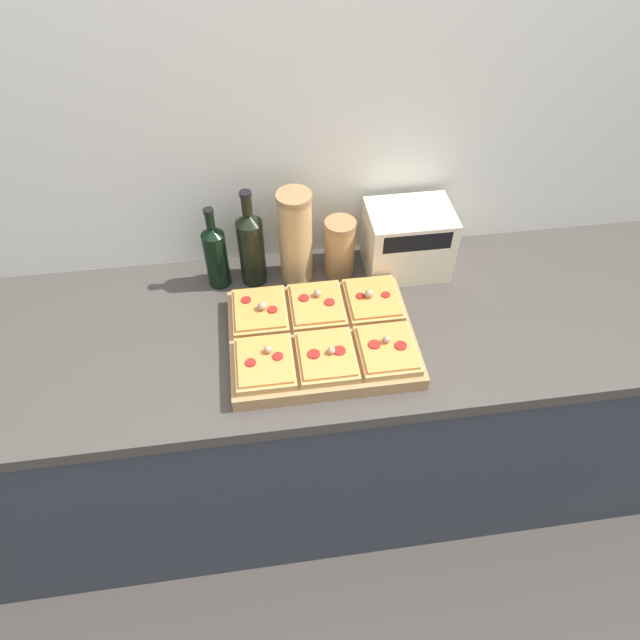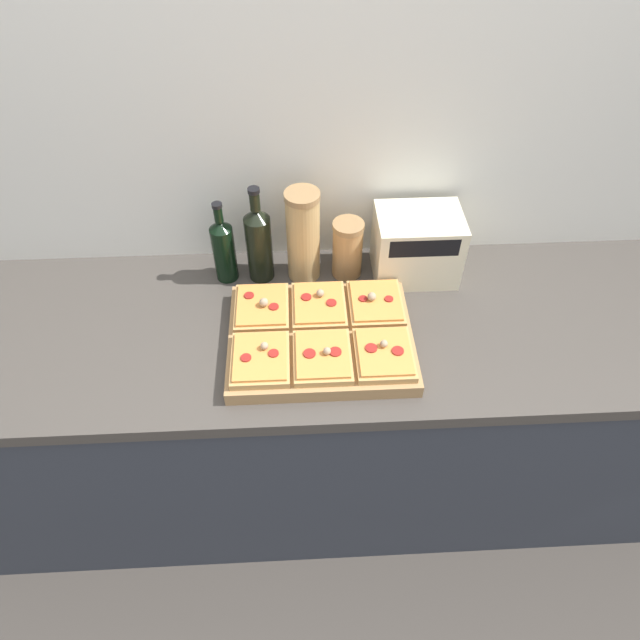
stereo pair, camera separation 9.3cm
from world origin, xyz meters
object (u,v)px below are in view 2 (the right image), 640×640
at_px(cutting_board, 321,338).
at_px(grain_jar_short, 347,249).
at_px(toaster_oven, 417,245).
at_px(wine_bottle, 259,242).
at_px(grain_jar_tall, 303,236).
at_px(olive_oil_bottle, 224,249).

bearing_deg(cutting_board, grain_jar_short, 71.65).
xyz_separation_m(cutting_board, toaster_oven, (0.30, 0.28, 0.08)).
relative_size(wine_bottle, grain_jar_tall, 1.06).
distance_m(olive_oil_bottle, toaster_oven, 0.57).
bearing_deg(wine_bottle, cutting_board, -59.83).
xyz_separation_m(wine_bottle, grain_jar_tall, (0.13, 0.00, 0.02)).
height_order(cutting_board, grain_jar_short, grain_jar_short).
bearing_deg(wine_bottle, grain_jar_short, 0.00).
bearing_deg(cutting_board, olive_oil_bottle, 133.44).
bearing_deg(grain_jar_tall, grain_jar_short, 0.00).
relative_size(grain_jar_tall, toaster_oven, 1.08).
relative_size(cutting_board, grain_jar_tall, 1.68).
relative_size(olive_oil_bottle, wine_bottle, 0.86).
height_order(olive_oil_bottle, grain_jar_tall, grain_jar_tall).
relative_size(olive_oil_bottle, grain_jar_short, 1.43).
distance_m(cutting_board, wine_bottle, 0.35).
relative_size(wine_bottle, grain_jar_short, 1.67).
xyz_separation_m(grain_jar_short, toaster_oven, (0.21, -0.01, 0.01)).
bearing_deg(grain_jar_short, wine_bottle, -180.00).
bearing_deg(grain_jar_short, cutting_board, -108.35).
bearing_deg(wine_bottle, grain_jar_tall, 0.00).
distance_m(grain_jar_short, toaster_oven, 0.21).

